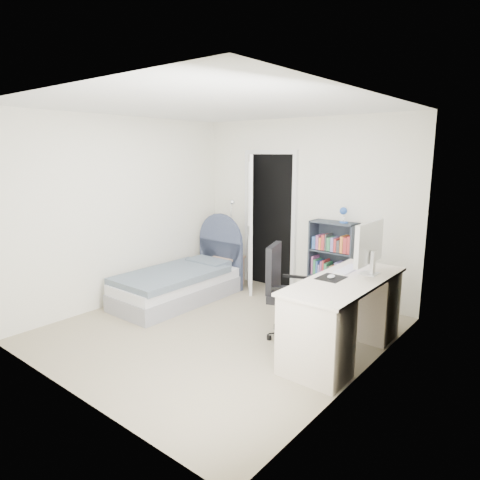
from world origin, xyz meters
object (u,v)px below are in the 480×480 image
Objects in this scene: desk at (344,313)px; office_chair at (284,287)px; bed at (181,282)px; bookcase at (333,265)px; floor_lamp at (232,251)px; nightstand at (229,262)px.

desk is 1.56× the size of office_chair.
bookcase reaches higher than bed.
bed is at bearing 177.96° from desk.
desk is at bearing -23.91° from floor_lamp.
bookcase is 1.53m from desk.
desk is at bearing -2.04° from bed.
bed is 1.37× the size of bookcase.
nightstand is 0.41× the size of floor_lamp.
office_chair is at bearing -177.38° from desk.
bookcase is at bearing 121.32° from desk.
bookcase is 1.34m from office_chair.
nightstand is at bearing 148.32° from office_chair.
bed is 2.10m from bookcase.
office_chair is (-0.71, -0.03, 0.14)m from desk.
bed is 0.94m from nightstand.
floor_lamp is (0.11, 0.97, 0.29)m from bed.
bookcase is at bearing 35.78° from bed.
nightstand is 0.34× the size of desk.
desk reaches higher than office_chair.
bed is at bearing -144.22° from bookcase.
nightstand is 2.62m from desk.
bed is 1.37× the size of floor_lamp.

